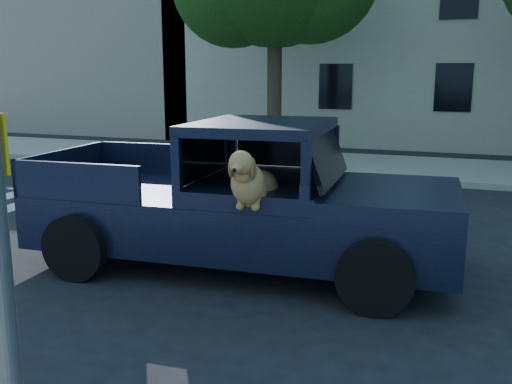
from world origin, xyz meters
The scene contains 5 objects.
ground centered at (0.00, 0.00, 0.00)m, with size 120.00×120.00×0.00m, color black.
far_sidewalk centered at (0.00, 9.20, 0.07)m, with size 60.00×4.00×0.15m, color gray.
lane_stripes centered at (2.00, 3.40, 0.01)m, with size 21.60×0.14×0.01m, color silver, non-canonical shape.
building_left centered at (-15.00, 16.50, 4.00)m, with size 12.00×6.00×8.00m, color tan.
pickup_truck centered at (-1.38, 0.19, 0.70)m, with size 5.88×3.07×2.06m.
Camera 1 is at (1.59, -6.93, 2.69)m, focal length 40.00 mm.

